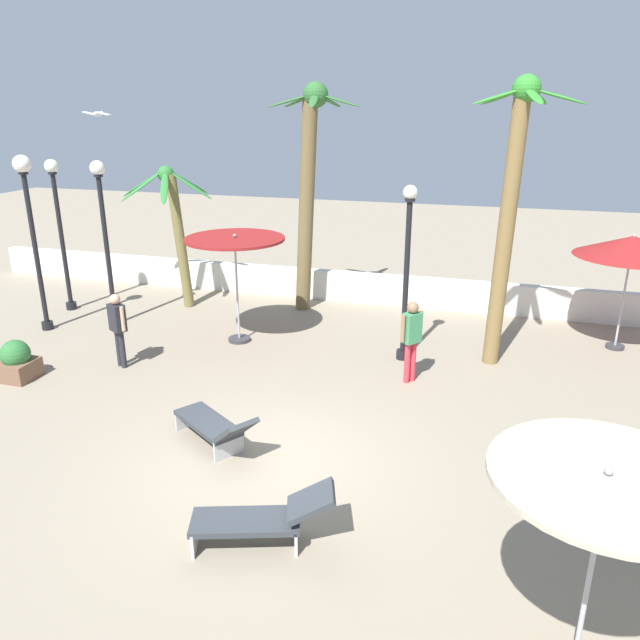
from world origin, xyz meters
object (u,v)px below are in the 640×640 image
at_px(lounge_chair_2, 263,518).
at_px(seagull_0, 97,114).
at_px(lamp_post_2, 104,229).
at_px(guest_2, 411,334).
at_px(palm_tree_1, 309,179).
at_px(guest_1, 118,323).
at_px(lamp_post_1, 59,221).
at_px(palm_tree_0, 175,218).
at_px(palm_tree_2, 510,200).
at_px(patio_umbrella_0, 604,497).
at_px(patio_umbrella_2, 632,247).
at_px(patio_umbrella_1, 235,247).
at_px(lounge_chair_0, 215,426).
at_px(lamp_post_0, 407,267).
at_px(planter, 17,361).
at_px(lamp_post_3, 30,217).

distance_m(lounge_chair_2, seagull_0, 12.90).
xyz_separation_m(lamp_post_2, guest_2, (7.90, -1.35, -1.46)).
distance_m(palm_tree_1, lamp_post_2, 5.32).
relative_size(lounge_chair_2, guest_1, 1.17).
height_order(lamp_post_1, guest_2, lamp_post_1).
bearing_deg(palm_tree_0, palm_tree_2, -11.37).
height_order(patio_umbrella_0, seagull_0, seagull_0).
distance_m(patio_umbrella_0, patio_umbrella_2, 9.82).
relative_size(patio_umbrella_1, lounge_chair_2, 1.36).
distance_m(patio_umbrella_2, guest_1, 11.42).
xyz_separation_m(patio_umbrella_0, lounge_chair_0, (-5.30, 3.01, -1.75)).
xyz_separation_m(lamp_post_0, planter, (-7.54, -3.30, -1.74)).
height_order(lamp_post_2, guest_2, lamp_post_2).
distance_m(lamp_post_0, guest_2, 1.61).
distance_m(palm_tree_2, lounge_chair_2, 8.16).
height_order(lamp_post_3, planter, lamp_post_3).
relative_size(palm_tree_2, lamp_post_3, 1.38).
bearing_deg(lamp_post_0, patio_umbrella_2, 23.23).
bearing_deg(planter, lamp_post_2, 90.47).
height_order(guest_1, seagull_0, seagull_0).
bearing_deg(patio_umbrella_0, palm_tree_1, 119.72).
distance_m(palm_tree_1, guest_1, 6.25).
height_order(palm_tree_0, palm_tree_2, palm_tree_2).
height_order(palm_tree_1, lamp_post_0, palm_tree_1).
relative_size(lamp_post_1, seagull_0, 4.07).
height_order(patio_umbrella_1, palm_tree_2, palm_tree_2).
relative_size(palm_tree_0, palm_tree_2, 0.65).
bearing_deg(lamp_post_2, seagull_0, 121.93).
relative_size(lamp_post_3, seagull_0, 4.30).
distance_m(patio_umbrella_1, lounge_chair_2, 7.60).
height_order(patio_umbrella_0, lounge_chair_0, patio_umbrella_0).
bearing_deg(lamp_post_3, guest_1, -25.53).
height_order(lamp_post_0, lamp_post_1, lamp_post_1).
relative_size(patio_umbrella_0, patio_umbrella_1, 0.93).
xyz_separation_m(palm_tree_1, lounge_chair_2, (2.31, -9.46, -3.18)).
xyz_separation_m(patio_umbrella_0, patio_umbrella_2, (1.82, 9.65, 0.29)).
bearing_deg(seagull_0, planter, -76.84).
relative_size(patio_umbrella_1, palm_tree_1, 0.44).
height_order(patio_umbrella_2, lamp_post_3, lamp_post_3).
bearing_deg(guest_1, lamp_post_1, 139.95).
bearing_deg(lamp_post_0, guest_2, -74.39).
bearing_deg(lounge_chair_0, palm_tree_0, 122.53).
bearing_deg(patio_umbrella_0, lounge_chair_2, 164.81).
bearing_deg(patio_umbrella_1, lounge_chair_0, -71.13).
height_order(guest_2, seagull_0, seagull_0).
xyz_separation_m(patio_umbrella_0, lamp_post_2, (-10.47, 7.82, 0.38)).
distance_m(palm_tree_2, lamp_post_1, 11.54).
relative_size(patio_umbrella_2, lamp_post_0, 0.70).
bearing_deg(planter, patio_umbrella_1, 42.59).
relative_size(palm_tree_0, guest_1, 2.36).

